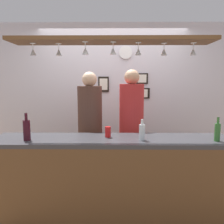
# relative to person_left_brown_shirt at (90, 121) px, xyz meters

# --- Properties ---
(ground_plane) EXTENTS (8.00, 8.00, 0.00)m
(ground_plane) POSITION_rel_person_left_brown_shirt_xyz_m (0.31, -0.29, -1.06)
(ground_plane) COLOR olive
(back_wall) EXTENTS (4.40, 0.06, 2.60)m
(back_wall) POSITION_rel_person_left_brown_shirt_xyz_m (0.31, 0.81, 0.24)
(back_wall) COLOR silver
(back_wall) RESTS_ON ground_plane
(bar_counter) EXTENTS (2.70, 0.55, 0.98)m
(bar_counter) POSITION_rel_person_left_brown_shirt_xyz_m (0.31, -0.79, -0.39)
(bar_counter) COLOR #38383D
(bar_counter) RESTS_ON ground_plane
(overhead_glass_rack) EXTENTS (2.20, 0.36, 0.04)m
(overhead_glass_rack) POSITION_rel_person_left_brown_shirt_xyz_m (0.31, -0.59, 0.99)
(overhead_glass_rack) COLOR brown
(hanging_wineglass_far_left) EXTENTS (0.07, 0.07, 0.13)m
(hanging_wineglass_far_left) POSITION_rel_person_left_brown_shirt_xyz_m (-0.55, -0.57, 0.88)
(hanging_wineglass_far_left) COLOR silver
(hanging_wineglass_far_left) RESTS_ON overhead_glass_rack
(hanging_wineglass_left) EXTENTS (0.07, 0.07, 0.13)m
(hanging_wineglass_left) POSITION_rel_person_left_brown_shirt_xyz_m (-0.28, -0.54, 0.88)
(hanging_wineglass_left) COLOR silver
(hanging_wineglass_left) RESTS_ON overhead_glass_rack
(hanging_wineglass_center_left) EXTENTS (0.07, 0.07, 0.13)m
(hanging_wineglass_center_left) POSITION_rel_person_left_brown_shirt_xyz_m (0.03, -0.65, 0.88)
(hanging_wineglass_center_left) COLOR silver
(hanging_wineglass_center_left) RESTS_ON overhead_glass_rack
(hanging_wineglass_center) EXTENTS (0.07, 0.07, 0.13)m
(hanging_wineglass_center) POSITION_rel_person_left_brown_shirt_xyz_m (0.33, -0.64, 0.88)
(hanging_wineglass_center) COLOR silver
(hanging_wineglass_center) RESTS_ON overhead_glass_rack
(hanging_wineglass_center_right) EXTENTS (0.07, 0.07, 0.13)m
(hanging_wineglass_center_right) POSITION_rel_person_left_brown_shirt_xyz_m (0.60, -0.60, 0.88)
(hanging_wineglass_center_right) COLOR silver
(hanging_wineglass_center_right) RESTS_ON overhead_glass_rack
(hanging_wineglass_right) EXTENTS (0.07, 0.07, 0.13)m
(hanging_wineglass_right) POSITION_rel_person_left_brown_shirt_xyz_m (0.89, -0.56, 0.88)
(hanging_wineglass_right) COLOR silver
(hanging_wineglass_right) RESTS_ON overhead_glass_rack
(hanging_wineglass_far_right) EXTENTS (0.07, 0.07, 0.13)m
(hanging_wineglass_far_right) POSITION_rel_person_left_brown_shirt_xyz_m (1.20, -0.57, 0.88)
(hanging_wineglass_far_right) COLOR silver
(hanging_wineglass_far_right) RESTS_ON overhead_glass_rack
(person_left_brown_shirt) EXTENTS (0.34, 0.34, 1.75)m
(person_left_brown_shirt) POSITION_rel_person_left_brown_shirt_xyz_m (0.00, 0.00, 0.00)
(person_left_brown_shirt) COLOR #2D334C
(person_left_brown_shirt) RESTS_ON ground_plane
(person_right_red_shirt) EXTENTS (0.34, 0.34, 1.78)m
(person_right_red_shirt) POSITION_rel_person_left_brown_shirt_xyz_m (0.58, 0.00, 0.02)
(person_right_red_shirt) COLOR #2D334C
(person_right_red_shirt) RESTS_ON ground_plane
(bottle_beer_green_import) EXTENTS (0.06, 0.06, 0.26)m
(bottle_beer_green_import) POSITION_rel_person_left_brown_shirt_xyz_m (1.45, -0.74, 0.02)
(bottle_beer_green_import) COLOR #336B2D
(bottle_beer_green_import) RESTS_ON bar_counter
(bottle_wine_dark_red) EXTENTS (0.08, 0.08, 0.30)m
(bottle_wine_dark_red) POSITION_rel_person_left_brown_shirt_xyz_m (-0.61, -0.73, 0.04)
(bottle_wine_dark_red) COLOR #380F19
(bottle_wine_dark_red) RESTS_ON bar_counter
(bottle_soda_clear) EXTENTS (0.06, 0.06, 0.23)m
(bottle_soda_clear) POSITION_rel_person_left_brown_shirt_xyz_m (0.65, -0.71, 0.01)
(bottle_soda_clear) COLOR silver
(bottle_soda_clear) RESTS_ON bar_counter
(drink_can) EXTENTS (0.07, 0.07, 0.12)m
(drink_can) POSITION_rel_person_left_brown_shirt_xyz_m (0.27, -0.58, -0.02)
(drink_can) COLOR red
(drink_can) RESTS_ON bar_counter
(picture_frame_crest) EXTENTS (0.18, 0.02, 0.26)m
(picture_frame_crest) POSITION_rel_person_left_brown_shirt_xyz_m (0.16, 0.77, 0.51)
(picture_frame_crest) COLOR black
(picture_frame_crest) RESTS_ON back_wall
(picture_frame_lower_pair) EXTENTS (0.30, 0.02, 0.18)m
(picture_frame_lower_pair) POSITION_rel_person_left_brown_shirt_xyz_m (0.80, 0.77, 0.36)
(picture_frame_lower_pair) COLOR black
(picture_frame_lower_pair) RESTS_ON back_wall
(picture_frame_upper_small) EXTENTS (0.22, 0.02, 0.18)m
(picture_frame_upper_small) POSITION_rel_person_left_brown_shirt_xyz_m (0.81, 0.77, 0.61)
(picture_frame_upper_small) COLOR black
(picture_frame_upper_small) RESTS_ON back_wall
(wall_clock) EXTENTS (0.22, 0.03, 0.22)m
(wall_clock) POSITION_rel_person_left_brown_shirt_xyz_m (0.53, 0.76, 1.05)
(wall_clock) COLOR white
(wall_clock) RESTS_ON back_wall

